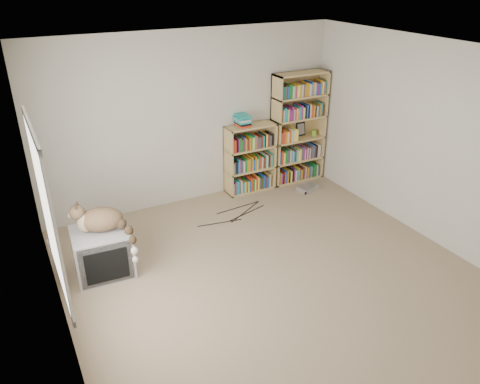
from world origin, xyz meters
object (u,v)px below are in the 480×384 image
crt_tv (103,252)px  dvd_player (308,188)px  bookcase_short (250,160)px  bookcase_tall (298,131)px  cat (106,223)px

crt_tv → dvd_player: bearing=15.6°
crt_tv → bookcase_short: (2.58, 1.18, 0.22)m
bookcase_short → crt_tv: bearing=-155.5°
crt_tv → bookcase_short: 2.84m
bookcase_tall → dvd_player: bookcase_tall is taller
crt_tv → cat: (0.07, -0.04, 0.38)m
crt_tv → bookcase_tall: bearing=22.6°
crt_tv → dvd_player: (3.39, 0.71, -0.24)m
crt_tv → cat: cat is taller
crt_tv → bookcase_short: bearing=28.3°
crt_tv → dvd_player: 3.47m
bookcase_short → dvd_player: size_ratio=3.44×
cat → bookcase_short: (2.51, 1.21, -0.15)m
crt_tv → cat: 0.38m
bookcase_short → dvd_player: bookcase_short is taller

